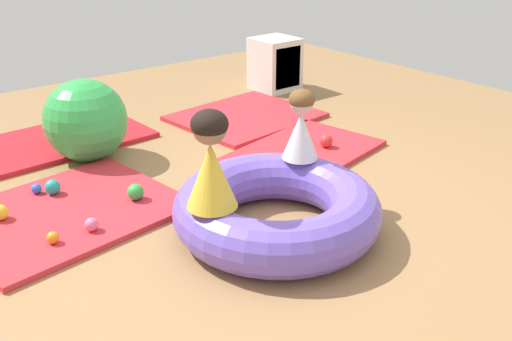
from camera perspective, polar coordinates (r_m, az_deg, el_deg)
name	(u,v)px	position (r m, az deg, el deg)	size (l,w,h in m)	color
ground_plane	(259,228)	(3.57, 0.35, -5.74)	(8.00, 8.00, 0.00)	#9E7549
gym_mat_far_right	(246,117)	(5.45, -1.05, 5.38)	(1.23, 1.04, 0.04)	red
gym_mat_far_left	(67,212)	(3.91, -18.26, -3.91)	(1.33, 1.10, 0.04)	red
gym_mat_front	(37,146)	(5.08, -20.91, 2.30)	(1.82, 0.88, 0.04)	red
gym_mat_center_rear	(304,152)	(4.65, 4.77, 1.86)	(1.23, 0.83, 0.04)	red
inflatable_cushion	(277,209)	(3.46, 2.07, -3.81)	(1.25, 1.25, 0.32)	#7056D1
child_in_white	(301,125)	(3.69, 4.49, 4.51)	(0.31, 0.31, 0.46)	white
child_in_yellow	(211,161)	(3.05, -4.52, 0.98)	(0.40, 0.40, 0.55)	yellow
play_ball_teal	(53,187)	(4.11, -19.56, -1.57)	(0.10, 0.10, 0.10)	teal
play_ball_red	(326,141)	(4.69, 7.00, 2.94)	(0.11, 0.11, 0.11)	red
play_ball_pink	(92,224)	(3.58, -16.02, -5.18)	(0.08, 0.08, 0.08)	pink
play_ball_orange	(53,238)	(3.52, -19.55, -6.31)	(0.07, 0.07, 0.07)	orange
play_ball_yellow	(0,212)	(3.89, -24.09, -3.83)	(0.10, 0.10, 0.10)	yellow
play_ball_blue	(36,189)	(4.16, -21.00, -1.71)	(0.07, 0.07, 0.07)	blue
play_ball_green	(136,192)	(3.88, -11.88, -2.11)	(0.11, 0.11, 0.11)	green
exercise_ball_large	(86,120)	(4.63, -16.58, 4.80)	(0.64, 0.64, 0.64)	green
storage_cube	(276,64)	(6.33, 2.03, 10.50)	(0.44, 0.44, 0.56)	silver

